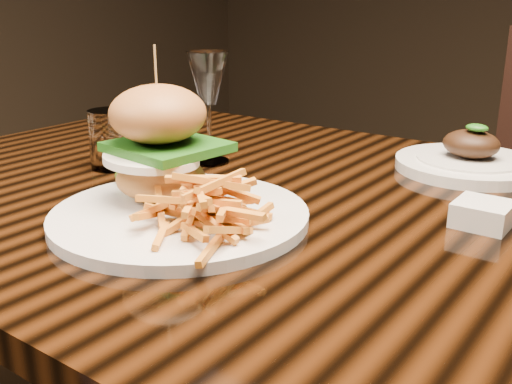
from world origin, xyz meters
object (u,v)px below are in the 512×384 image
Objects in this scene: burger_plate at (175,178)px; wine_glass at (208,82)px; dining_table at (352,264)px; far_dish at (469,161)px.

wine_glass is (-0.14, 0.24, 0.08)m from burger_plate.
wine_glass is at bearing 166.42° from dining_table.
dining_table is 0.27m from burger_plate.
burger_plate is 0.29m from wine_glass.
wine_glass is 0.79× the size of far_dish.
burger_plate is at bearing -137.58° from dining_table.
wine_glass reaches higher than dining_table.
dining_table is 0.31m from far_dish.
burger_plate is (-0.18, -0.16, 0.13)m from dining_table.
dining_table is 8.45× the size of wine_glass.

